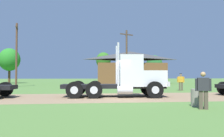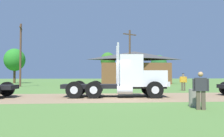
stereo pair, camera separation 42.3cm
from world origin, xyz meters
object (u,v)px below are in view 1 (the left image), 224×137
Objects in this scene: utility_pole_near at (16,53)px; shed_building at (130,68)px; truck_foreground_white at (129,78)px; steel_barrel at (196,98)px; utility_pole_far at (127,56)px; visitor_far_side at (181,81)px; visitor_walking_mid at (203,89)px.

shed_building is at bearing 28.51° from utility_pole_near.
steel_barrel is (2.24, -5.35, -0.90)m from truck_foreground_white.
shed_building is at bearing 75.43° from utility_pole_far.
utility_pole_far is (-3.62, 9.72, 3.24)m from visitor_far_side.
shed_building reaches higher than steel_barrel.
steel_barrel is at bearing -110.23° from visitor_far_side.
visitor_walking_mid is 26.70m from utility_pole_near.
shed_building is at bearing 84.27° from steel_barrel.
utility_pole_far is at bearing 88.14° from visitor_walking_mid.
utility_pole_far is (14.85, -0.37, -0.34)m from utility_pole_near.
shed_building is 1.65× the size of utility_pole_far.
shed_building is (5.34, 25.51, 1.55)m from truck_foreground_white.
shed_building reaches higher than visitor_far_side.
visitor_walking_mid is (2.07, -6.30, -0.42)m from truck_foreground_white.
truck_foreground_white is 0.57× the size of shed_building.
utility_pole_far is at bearing 79.94° from truck_foreground_white.
utility_pole_near is (-12.07, 16.05, 3.19)m from truck_foreground_white.
truck_foreground_white is at bearing -100.06° from utility_pole_far.
utility_pole_near reaches higher than visitor_walking_mid.
visitor_walking_mid is 0.19× the size of utility_pole_near.
utility_pole_near reaches higher than steel_barrel.
visitor_far_side is 0.21× the size of utility_pole_far.
visitor_far_side is 10.87m from utility_pole_far.
shed_building is 19.88m from utility_pole_near.
visitor_walking_mid is 32.04m from shed_building.
utility_pole_far is at bearing 110.43° from visitor_far_side.
utility_pole_far reaches higher than steel_barrel.
steel_barrel is 0.06× the size of shed_building.
truck_foreground_white is at bearing -137.09° from visitor_far_side.
visitor_far_side is at bearing 69.77° from steel_barrel.
truck_foreground_white is 6.65m from visitor_walking_mid.
visitor_walking_mid is at bearing -100.14° from steel_barrel.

